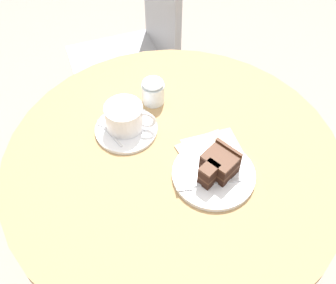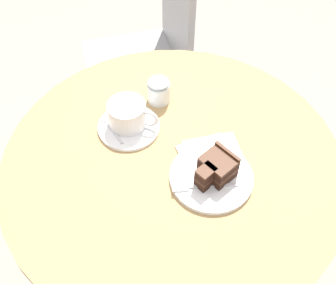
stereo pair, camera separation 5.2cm
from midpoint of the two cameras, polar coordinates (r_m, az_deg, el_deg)
ground_plane at (r=1.70m, az=-0.46°, el=-17.65°), size 4.40×4.40×0.01m
cafe_table at (r=1.13m, az=-0.66°, el=-5.77°), size 0.85×0.85×0.74m
saucer at (r=1.10m, az=-7.03°, el=1.68°), size 0.16×0.16×0.01m
coffee_cup at (r=1.08m, az=-7.25°, el=3.41°), size 0.13×0.10×0.07m
teaspoon at (r=1.10m, az=-9.64°, el=1.58°), size 0.09×0.08×0.00m
cake_plate at (r=1.01m, az=4.71°, el=-4.45°), size 0.20×0.20×0.01m
cake_slice at (r=0.98m, az=5.33°, el=-3.15°), size 0.10×0.11×0.06m
fork at (r=0.98m, az=2.92°, el=-5.80°), size 0.15×0.06×0.00m
napkin at (r=1.05m, az=4.59°, el=-1.76°), size 0.20×0.19×0.00m
cafe_chair at (r=1.69m, az=-4.61°, el=13.18°), size 0.52×0.52×0.93m
sugar_pot at (r=1.15m, az=-3.35°, el=6.89°), size 0.06×0.06×0.07m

